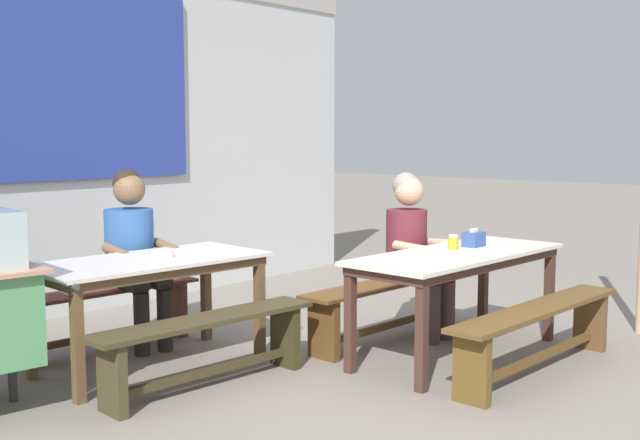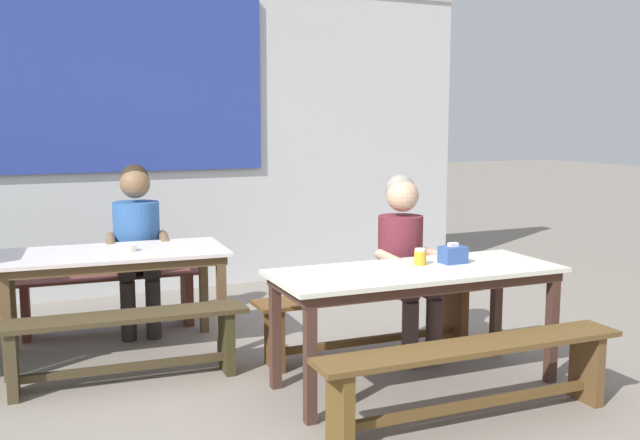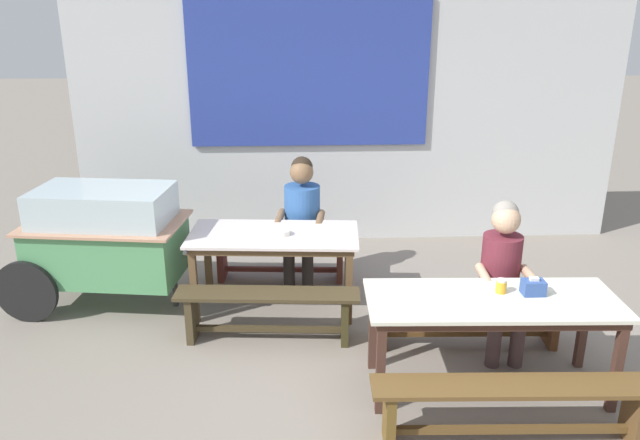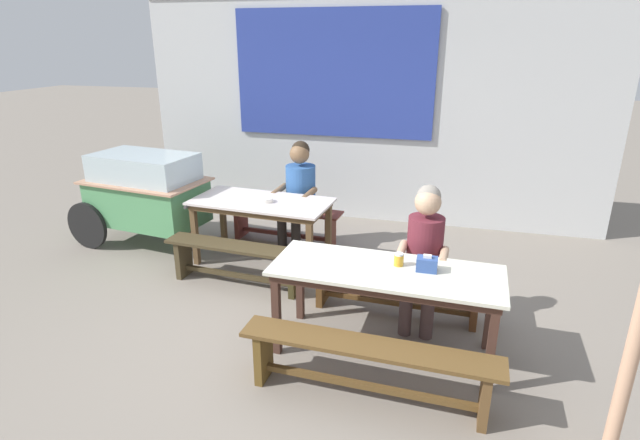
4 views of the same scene
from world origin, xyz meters
name	(u,v)px [view 1 (image 1 of 4)]	position (x,y,z in m)	size (l,w,h in m)	color
ground_plane	(376,374)	(0.00, 0.00, 0.00)	(40.00, 40.00, 0.00)	gray
backdrop_wall	(99,124)	(-0.02, 2.99, 1.62)	(6.15, 0.23, 3.08)	silver
dining_table_far	(149,270)	(-0.84, 1.21, 0.65)	(1.56, 0.84, 0.72)	silver
dining_table_near	(458,263)	(0.72, -0.16, 0.65)	(1.78, 0.74, 0.72)	silver
bench_far_back	(103,310)	(-0.80, 1.82, 0.28)	(1.45, 0.41, 0.44)	brown
bench_far_front	(207,340)	(-0.89, 0.60, 0.30)	(1.53, 0.38, 0.44)	#40341F
bench_near_back	(387,301)	(0.74, 0.45, 0.29)	(1.63, 0.35, 0.44)	brown
bench_near_front	(538,327)	(0.69, -0.76, 0.30)	(1.80, 0.33, 0.44)	brown
person_right_near_table	(413,242)	(0.96, 0.38, 0.71)	(0.43, 0.53, 1.24)	#473433
person_center_facing	(133,245)	(-0.58, 1.75, 0.74)	(0.50, 0.57, 1.28)	#2A2523
tissue_box	(474,239)	(1.01, -0.10, 0.78)	(0.16, 0.11, 0.13)	#325095
condiment_jar	(453,242)	(0.80, -0.07, 0.77)	(0.07, 0.07, 0.10)	gold
soup_bowl	(163,254)	(-0.76, 1.17, 0.75)	(0.14, 0.14, 0.04)	silver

